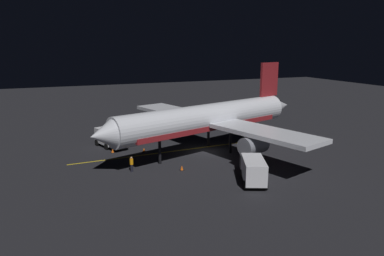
# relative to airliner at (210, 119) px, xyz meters

# --- Properties ---
(ground_plane) EXTENTS (180.00, 180.00, 0.20)m
(ground_plane) POSITION_rel_airliner_xyz_m (-0.17, 0.55, -4.55)
(ground_plane) COLOR black
(apron_guide_stripe) EXTENTS (1.51, 26.86, 0.01)m
(apron_guide_stripe) POSITION_rel_airliner_xyz_m (2.04, 4.55, -4.44)
(apron_guide_stripe) COLOR gold
(apron_guide_stripe) RESTS_ON ground_plane
(airliner) EXTENTS (31.23, 32.55, 11.39)m
(airliner) POSITION_rel_airliner_xyz_m (0.00, 0.00, 0.00)
(airliner) COLOR silver
(airliner) RESTS_ON ground_plane
(baggage_truck) EXTENTS (6.07, 3.89, 2.51)m
(baggage_truck) POSITION_rel_airliner_xyz_m (7.22, 11.79, -3.17)
(baggage_truck) COLOR silver
(baggage_truck) RESTS_ON ground_plane
(catering_truck) EXTENTS (6.75, 4.48, 2.58)m
(catering_truck) POSITION_rel_airliner_xyz_m (-11.54, 0.40, -3.12)
(catering_truck) COLOR silver
(catering_truck) RESTS_ON ground_plane
(ground_crew_worker) EXTENTS (0.40, 0.40, 1.74)m
(ground_crew_worker) POSITION_rel_airliner_xyz_m (-3.80, 11.34, -3.56)
(ground_crew_worker) COLOR black
(ground_crew_worker) RESTS_ON ground_plane
(traffic_cone_near_left) EXTENTS (0.50, 0.50, 0.55)m
(traffic_cone_near_left) POSITION_rel_airliner_xyz_m (-5.48, 5.97, -4.20)
(traffic_cone_near_left) COLOR #EA590F
(traffic_cone_near_left) RESTS_ON ground_plane
(traffic_cone_near_right) EXTENTS (0.50, 0.50, 0.55)m
(traffic_cone_near_right) POSITION_rel_airliner_xyz_m (4.41, 12.00, -4.20)
(traffic_cone_near_right) COLOR #EA590F
(traffic_cone_near_right) RESTS_ON ground_plane
(traffic_cone_under_wing) EXTENTS (0.50, 0.50, 0.55)m
(traffic_cone_under_wing) POSITION_rel_airliner_xyz_m (3.31, 8.05, -4.20)
(traffic_cone_under_wing) COLOR #EA590F
(traffic_cone_under_wing) RESTS_ON ground_plane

